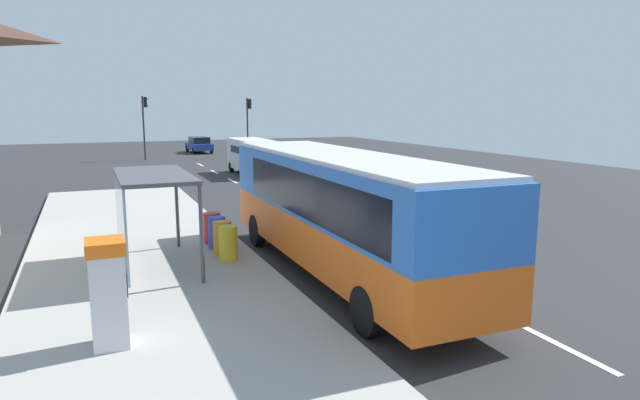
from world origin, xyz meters
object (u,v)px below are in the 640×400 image
Objects in this scene: bus at (340,207)px; traffic_light_near_side at (248,118)px; recycling_bin_blue at (217,233)px; bus_shelter at (142,196)px; white_van at (252,154)px; recycling_bin_red at (212,228)px; traffic_light_far_side at (144,118)px; recycling_bin_yellow at (228,243)px; sedan_near at (199,144)px; recycling_bin_orange at (222,238)px; ticket_machine at (108,292)px.

traffic_light_near_side is (7.21, 34.19, 1.55)m from bus.
bus is 2.16× the size of traffic_light_near_side.
bus_shelter reaches higher than recycling_bin_blue.
bus_shelter reaches higher than white_van.
bus_shelter is at bearing -150.20° from recycling_bin_blue.
recycling_bin_red is 0.18× the size of traffic_light_far_side.
bus is at bearing -100.16° from white_van.
bus is 22.18m from white_van.
recycling_bin_yellow is 1.40m from recycling_bin_blue.
sedan_near is at bearing 45.04° from traffic_light_far_side.
bus reaches higher than sedan_near.
bus is 3.40m from recycling_bin_yellow.
sedan_near is 0.87× the size of traffic_light_near_side.
recycling_bin_orange is 1.40m from recycling_bin_red.
traffic_light_far_side reaches higher than recycling_bin_red.
traffic_light_near_side is (9.70, 30.80, 2.74)m from recycling_bin_blue.
bus is at bearing -95.67° from sedan_near.
sedan_near is at bearing 77.22° from ticket_machine.
traffic_light_near_side is (9.70, 32.20, 2.74)m from recycling_bin_yellow.
recycling_bin_red is at bearing -100.15° from sedan_near.
recycling_bin_red is at bearing 90.00° from recycling_bin_yellow.
recycling_bin_blue is at bearing -91.99° from traffic_light_far_side.
recycling_bin_yellow is 2.10m from recycling_bin_red.
recycling_bin_red is at bearing 64.19° from ticket_machine.
recycling_bin_yellow and recycling_bin_blue have the same top height.
traffic_light_near_side is at bearing 75.06° from white_van.
recycling_bin_yellow is 0.24× the size of bus_shelter.
bus_shelter is at bearing -138.36° from recycling_bin_red.
white_van is 5.49× the size of recycling_bin_orange.
recycling_bin_blue is (3.26, 6.05, -0.52)m from ticket_machine.
bus reaches higher than white_van.
white_van is 5.49× the size of recycling_bin_blue.
recycling_bin_red is (-6.40, -17.73, -0.69)m from white_van.
recycling_bin_orange is (0.00, 0.70, 0.00)m from recycling_bin_yellow.
recycling_bin_blue is at bearing 126.26° from bus.
bus is at bearing -58.70° from recycling_bin_red.
recycling_bin_blue is at bearing 90.00° from recycling_bin_orange.
recycling_bin_red is at bearing -92.03° from traffic_light_far_side.
recycling_bin_blue is at bearing -109.15° from white_van.
bus is at bearing -47.25° from recycling_bin_orange.
bus_shelter is (-2.21, 0.13, 1.44)m from recycling_bin_yellow.
traffic_light_near_side is (12.96, 36.84, 2.22)m from ticket_machine.
bus reaches higher than recycling_bin_yellow.
bus_shelter reaches higher than sedan_near.
sedan_near is 36.89m from recycling_bin_red.
recycling_bin_red is at bearing 90.00° from recycling_bin_blue.
white_van is at bearing 68.46° from ticket_machine.
bus is 2.47× the size of sedan_near.
recycling_bin_yellow is at bearing -90.00° from recycling_bin_red.
sedan_near is 4.69× the size of recycling_bin_orange.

